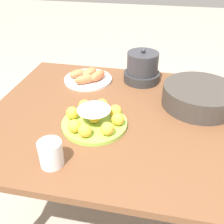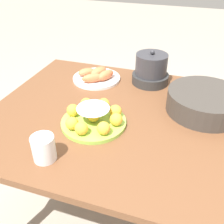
{
  "view_description": "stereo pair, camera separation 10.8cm",
  "coord_description": "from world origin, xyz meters",
  "px_view_note": "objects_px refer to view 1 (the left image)",
  "views": [
    {
      "loc": [
        0.12,
        -0.94,
        1.37
      ],
      "look_at": [
        -0.06,
        -0.05,
        0.78
      ],
      "focal_mm": 42.0,
      "sensor_mm": 36.0,
      "label": 1
    },
    {
      "loc": [
        0.22,
        -0.91,
        1.37
      ],
      "look_at": [
        -0.06,
        -0.05,
        0.78
      ],
      "focal_mm": 42.0,
      "sensor_mm": 36.0,
      "label": 2
    }
  ],
  "objects_px": {
    "dining_table": "(128,133)",
    "serving_bowl": "(199,96)",
    "cake_plate": "(95,119)",
    "warming_pot": "(142,68)",
    "cup_near": "(51,153)",
    "seafood_platter": "(88,77)"
  },
  "relations": [
    {
      "from": "dining_table",
      "to": "serving_bowl",
      "type": "relative_size",
      "value": 3.73
    },
    {
      "from": "cake_plate",
      "to": "serving_bowl",
      "type": "bearing_deg",
      "value": 30.07
    },
    {
      "from": "warming_pot",
      "to": "cup_near",
      "type": "bearing_deg",
      "value": -108.47
    },
    {
      "from": "serving_bowl",
      "to": "cup_near",
      "type": "distance_m",
      "value": 0.7
    },
    {
      "from": "dining_table",
      "to": "serving_bowl",
      "type": "distance_m",
      "value": 0.36
    },
    {
      "from": "warming_pot",
      "to": "seafood_platter",
      "type": "bearing_deg",
      "value": -167.94
    },
    {
      "from": "warming_pot",
      "to": "serving_bowl",
      "type": "bearing_deg",
      "value": -35.03
    },
    {
      "from": "serving_bowl",
      "to": "cup_near",
      "type": "height_order",
      "value": "same"
    },
    {
      "from": "cake_plate",
      "to": "warming_pot",
      "type": "bearing_deg",
      "value": 72.02
    },
    {
      "from": "cake_plate",
      "to": "cup_near",
      "type": "relative_size",
      "value": 2.88
    },
    {
      "from": "cake_plate",
      "to": "cup_near",
      "type": "xyz_separation_m",
      "value": [
        -0.09,
        -0.24,
        0.01
      ]
    },
    {
      "from": "cake_plate",
      "to": "seafood_platter",
      "type": "xyz_separation_m",
      "value": [
        -0.14,
        0.38,
        -0.01
      ]
    },
    {
      "from": "serving_bowl",
      "to": "warming_pot",
      "type": "distance_m",
      "value": 0.34
    },
    {
      "from": "serving_bowl",
      "to": "dining_table",
      "type": "bearing_deg",
      "value": -154.39
    },
    {
      "from": "cup_near",
      "to": "warming_pot",
      "type": "bearing_deg",
      "value": 71.53
    },
    {
      "from": "seafood_platter",
      "to": "cake_plate",
      "type": "bearing_deg",
      "value": -70.34
    },
    {
      "from": "cake_plate",
      "to": "serving_bowl",
      "type": "height_order",
      "value": "serving_bowl"
    },
    {
      "from": "cake_plate",
      "to": "seafood_platter",
      "type": "bearing_deg",
      "value": 109.66
    },
    {
      "from": "seafood_platter",
      "to": "dining_table",
      "type": "bearing_deg",
      "value": -47.13
    },
    {
      "from": "cup_near",
      "to": "seafood_platter",
      "type": "bearing_deg",
      "value": 94.68
    },
    {
      "from": "cake_plate",
      "to": "seafood_platter",
      "type": "relative_size",
      "value": 1.05
    },
    {
      "from": "serving_bowl",
      "to": "cup_near",
      "type": "bearing_deg",
      "value": -136.21
    }
  ]
}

